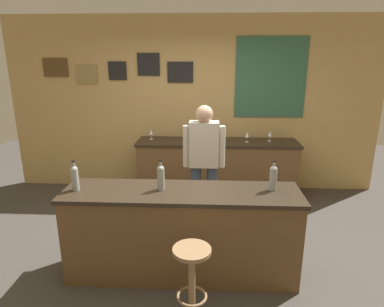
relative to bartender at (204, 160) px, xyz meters
name	(u,v)px	position (x,y,z in m)	size (l,w,h in m)	color
ground_plane	(185,250)	(-0.20, -0.56, -0.94)	(10.00, 10.00, 0.00)	#423D38
back_wall	(194,104)	(-0.19, 1.47, 0.48)	(6.00, 0.09, 2.80)	tan
bar_counter	(182,233)	(-0.20, -0.96, -0.47)	(2.33, 0.60, 0.92)	brown
side_counter	(217,168)	(0.20, 1.09, -0.48)	(2.51, 0.56, 0.90)	brown
bartender	(204,160)	(0.00, 0.00, 0.00)	(0.52, 0.21, 1.62)	#384766
bar_stool	(192,272)	(-0.07, -1.59, -0.48)	(0.32, 0.32, 0.68)	olive
wine_bottle_a	(75,177)	(-1.24, -0.99, 0.12)	(0.07, 0.07, 0.31)	#999E99
wine_bottle_b	(161,177)	(-0.41, -0.93, 0.12)	(0.07, 0.07, 0.31)	#999E99
wine_bottle_c	(273,177)	(0.68, -0.89, 0.12)	(0.07, 0.07, 0.31)	#999E99
wine_glass_a	(151,132)	(-0.86, 1.18, 0.07)	(0.07, 0.07, 0.16)	silver
wine_glass_b	(247,135)	(0.65, 1.07, 0.07)	(0.07, 0.07, 0.16)	silver
wine_glass_c	(270,134)	(1.01, 1.15, 0.07)	(0.07, 0.07, 0.16)	silver
coffee_mug	(187,137)	(-0.28, 1.14, 0.01)	(0.12, 0.08, 0.09)	#B2332D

